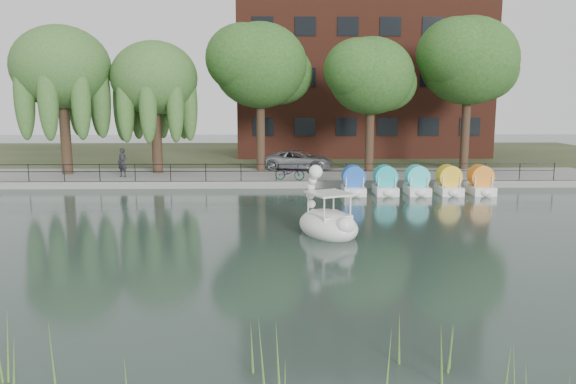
{
  "coord_description": "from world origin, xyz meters",
  "views": [
    {
      "loc": [
        0.07,
        -18.44,
        5.08
      ],
      "look_at": [
        0.5,
        4.0,
        1.3
      ],
      "focal_mm": 35.0,
      "sensor_mm": 36.0,
      "label": 1
    }
  ],
  "objects_px": {
    "bicycle": "(290,171)",
    "pedestrian": "(122,160)",
    "swan_boat": "(327,220)",
    "minivan": "(299,159)"
  },
  "relations": [
    {
      "from": "bicycle",
      "to": "pedestrian",
      "type": "distance_m",
      "value": 10.08
    },
    {
      "from": "bicycle",
      "to": "swan_boat",
      "type": "height_order",
      "value": "swan_boat"
    },
    {
      "from": "minivan",
      "to": "bicycle",
      "type": "height_order",
      "value": "minivan"
    },
    {
      "from": "bicycle",
      "to": "pedestrian",
      "type": "relative_size",
      "value": 0.87
    },
    {
      "from": "bicycle",
      "to": "swan_boat",
      "type": "bearing_deg",
      "value": -159.66
    },
    {
      "from": "minivan",
      "to": "swan_boat",
      "type": "distance_m",
      "value": 16.22
    },
    {
      "from": "bicycle",
      "to": "swan_boat",
      "type": "relative_size",
      "value": 0.49
    },
    {
      "from": "swan_boat",
      "to": "bicycle",
      "type": "bearing_deg",
      "value": 70.92
    },
    {
      "from": "bicycle",
      "to": "minivan",
      "type": "bearing_deg",
      "value": 6.01
    },
    {
      "from": "bicycle",
      "to": "swan_boat",
      "type": "distance_m",
      "value": 11.48
    }
  ]
}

